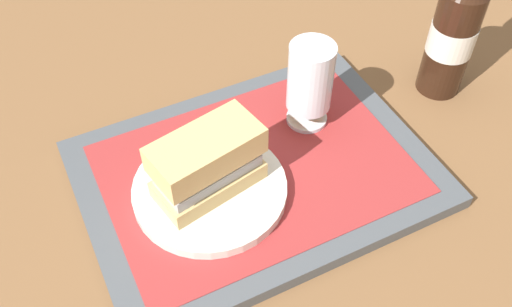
{
  "coord_description": "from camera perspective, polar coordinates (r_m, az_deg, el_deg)",
  "views": [
    {
      "loc": [
        -0.21,
        -0.42,
        0.58
      ],
      "look_at": [
        0.0,
        0.0,
        0.05
      ],
      "focal_mm": 39.78,
      "sensor_mm": 36.0,
      "label": 1
    }
  ],
  "objects": [
    {
      "name": "tray",
      "position": [
        0.74,
        0.0,
        -2.06
      ],
      "size": [
        0.44,
        0.32,
        0.02
      ],
      "primitive_type": "cube",
      "color": "#4C5156",
      "rests_on": "ground_plane"
    },
    {
      "name": "beer_bottle",
      "position": [
        0.85,
        19.33,
        11.65
      ],
      "size": [
        0.07,
        0.07,
        0.27
      ],
      "color": "black",
      "rests_on": "ground_plane"
    },
    {
      "name": "sandwich",
      "position": [
        0.66,
        -4.69,
        -0.82
      ],
      "size": [
        0.14,
        0.09,
        0.08
      ],
      "rotation": [
        0.0,
        0.0,
        0.2
      ],
      "color": "tan",
      "rests_on": "plate"
    },
    {
      "name": "beer_glass",
      "position": [
        0.74,
        5.45,
        7.16
      ],
      "size": [
        0.06,
        0.06,
        0.12
      ],
      "color": "silver",
      "rests_on": "placemat"
    },
    {
      "name": "ground_plane",
      "position": [
        0.74,
        0.0,
        -2.55
      ],
      "size": [
        3.0,
        3.0,
        0.0
      ],
      "primitive_type": "plane",
      "color": "brown"
    },
    {
      "name": "placemat",
      "position": [
        0.73,
        0.0,
        -1.53
      ],
      "size": [
        0.38,
        0.27,
        0.0
      ],
      "primitive_type": "cube",
      "color": "#9E2D2D",
      "rests_on": "tray"
    },
    {
      "name": "plate",
      "position": [
        0.7,
        -4.66,
        -3.62
      ],
      "size": [
        0.19,
        0.19,
        0.01
      ],
      "primitive_type": "cylinder",
      "color": "silver",
      "rests_on": "placemat"
    }
  ]
}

